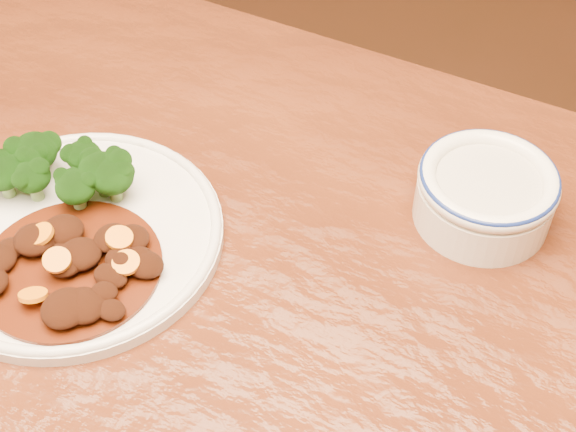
% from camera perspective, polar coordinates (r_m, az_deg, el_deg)
% --- Properties ---
extents(dining_table, '(1.56, 1.00, 0.75)m').
position_cam_1_polar(dining_table, '(0.77, -6.40, -11.46)').
color(dining_table, '#5C2710').
rests_on(dining_table, ground).
extents(dinner_plate, '(0.28, 0.28, 0.02)m').
position_cam_1_polar(dinner_plate, '(0.78, -14.95, -1.27)').
color(dinner_plate, silver).
rests_on(dinner_plate, dining_table).
extents(broccoli_florets, '(0.14, 0.09, 0.05)m').
position_cam_1_polar(broccoli_florets, '(0.80, -15.71, 3.18)').
color(broccoli_florets, '#78A455').
rests_on(broccoli_florets, dinner_plate).
extents(mince_stew, '(0.17, 0.17, 0.03)m').
position_cam_1_polar(mince_stew, '(0.74, -14.97, -3.47)').
color(mince_stew, '#461407').
rests_on(mince_stew, dinner_plate).
extents(dip_bowl, '(0.13, 0.13, 0.06)m').
position_cam_1_polar(dip_bowl, '(0.78, 13.86, 1.62)').
color(dip_bowl, white).
rests_on(dip_bowl, dining_table).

